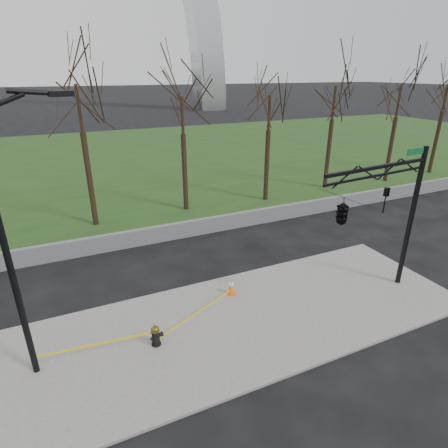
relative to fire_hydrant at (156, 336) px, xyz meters
name	(u,v)px	position (x,y,z in m)	size (l,w,h in m)	color
ground	(236,323)	(2.97, 0.02, -0.46)	(500.00, 500.00, 0.00)	black
sidewalk	(236,322)	(2.97, 0.02, -0.41)	(18.00, 6.00, 0.10)	slate
grass_strip	(110,159)	(2.97, 30.02, -0.43)	(120.00, 40.00, 0.06)	#203E16
guardrail	(171,232)	(2.97, 8.02, -0.01)	(60.00, 0.30, 0.90)	#59595B
tree_row	(184,143)	(5.25, 12.02, 3.99)	(50.57, 4.00, 8.90)	black
fire_hydrant	(156,336)	(0.00, 0.00, 0.00)	(0.49, 0.32, 0.79)	black
traffic_cone	(231,287)	(3.58, 1.68, -0.04)	(0.38, 0.38, 0.64)	#F95E0D
street_light	(11,232)	(-3.42, 0.42, 4.23)	(2.38, 0.59, 8.21)	black
traffic_signal_mast	(358,207)	(7.34, -0.78, 3.68)	(5.09, 2.52, 6.00)	black
caution_tape	(153,326)	(0.05, 0.53, -0.02)	(7.23, 1.69, 0.41)	yellow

